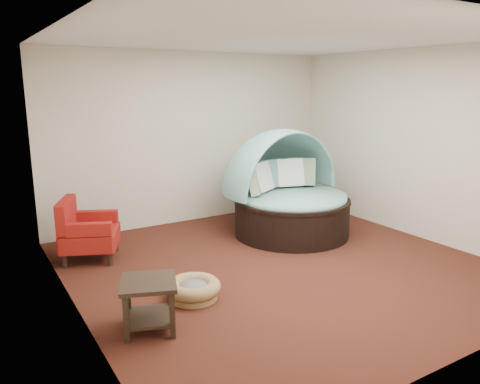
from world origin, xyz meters
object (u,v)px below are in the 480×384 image
pet_basket (193,289)px  red_armchair (86,232)px  canopy_daybed (287,186)px  side_table (149,298)px

pet_basket → red_armchair: red_armchair is taller
red_armchair → pet_basket: bearing=-45.1°
canopy_daybed → side_table: (-2.90, -1.72, -0.43)m
canopy_daybed → side_table: size_ratio=3.08×
canopy_daybed → red_armchair: canopy_daybed is taller
canopy_daybed → side_table: canopy_daybed is taller
pet_basket → red_armchair: bearing=110.8°
red_armchair → canopy_daybed: bearing=15.1°
red_armchair → side_table: 2.18m
canopy_daybed → red_armchair: (-2.95, 0.46, -0.37)m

